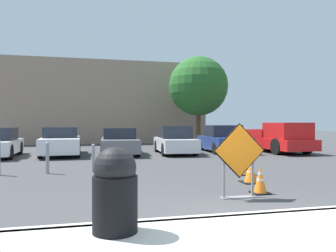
{
  "coord_description": "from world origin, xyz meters",
  "views": [
    {
      "loc": [
        -2.3,
        -4.76,
        1.56
      ],
      "look_at": [
        0.88,
        8.65,
        1.47
      ],
      "focal_mm": 35.0,
      "sensor_mm": 36.0,
      "label": 1
    }
  ],
  "objects_px": {
    "pickup_truck": "(278,139)",
    "bollard_second": "(47,157)",
    "road_closed_sign": "(239,157)",
    "parked_car_sixth": "(223,140)",
    "parked_car_fourth": "(119,142)",
    "trash_bin": "(115,189)",
    "traffic_cone_nearest": "(260,180)",
    "bollard_nearest": "(93,157)",
    "traffic_cone_third": "(246,165)",
    "parked_car_third": "(61,142)",
    "traffic_cone_second": "(251,172)",
    "parked_car_fifth": "(175,141)"
  },
  "relations": [
    {
      "from": "road_closed_sign",
      "to": "trash_bin",
      "type": "xyz_separation_m",
      "value": [
        -2.73,
        -2.0,
        -0.17
      ]
    },
    {
      "from": "road_closed_sign",
      "to": "parked_car_sixth",
      "type": "relative_size",
      "value": 0.36
    },
    {
      "from": "parked_car_third",
      "to": "parked_car_sixth",
      "type": "bearing_deg",
      "value": 177.39
    },
    {
      "from": "parked_car_fourth",
      "to": "parked_car_sixth",
      "type": "height_order",
      "value": "parked_car_sixth"
    },
    {
      "from": "bollard_second",
      "to": "road_closed_sign",
      "type": "bearing_deg",
      "value": -45.97
    },
    {
      "from": "bollard_nearest",
      "to": "bollard_second",
      "type": "height_order",
      "value": "bollard_second"
    },
    {
      "from": "traffic_cone_nearest",
      "to": "parked_car_fourth",
      "type": "bearing_deg",
      "value": 102.5
    },
    {
      "from": "road_closed_sign",
      "to": "bollard_nearest",
      "type": "xyz_separation_m",
      "value": [
        -2.96,
        4.51,
        -0.39
      ]
    },
    {
      "from": "traffic_cone_nearest",
      "to": "trash_bin",
      "type": "height_order",
      "value": "trash_bin"
    },
    {
      "from": "parked_car_fourth",
      "to": "parked_car_fifth",
      "type": "relative_size",
      "value": 1.12
    },
    {
      "from": "traffic_cone_third",
      "to": "road_closed_sign",
      "type": "bearing_deg",
      "value": -119.26
    },
    {
      "from": "trash_bin",
      "to": "bollard_second",
      "type": "height_order",
      "value": "trash_bin"
    },
    {
      "from": "trash_bin",
      "to": "bollard_second",
      "type": "distance_m",
      "value": 6.71
    },
    {
      "from": "trash_bin",
      "to": "traffic_cone_nearest",
      "type": "bearing_deg",
      "value": 34.31
    },
    {
      "from": "road_closed_sign",
      "to": "pickup_truck",
      "type": "relative_size",
      "value": 0.3
    },
    {
      "from": "traffic_cone_nearest",
      "to": "traffic_cone_second",
      "type": "height_order",
      "value": "traffic_cone_nearest"
    },
    {
      "from": "parked_car_sixth",
      "to": "bollard_second",
      "type": "distance_m",
      "value": 10.49
    },
    {
      "from": "parked_car_fifth",
      "to": "trash_bin",
      "type": "relative_size",
      "value": 3.65
    },
    {
      "from": "parked_car_fifth",
      "to": "pickup_truck",
      "type": "xyz_separation_m",
      "value": [
        5.73,
        -0.55,
        0.08
      ]
    },
    {
      "from": "bollard_second",
      "to": "parked_car_third",
      "type": "bearing_deg",
      "value": 91.1
    },
    {
      "from": "pickup_truck",
      "to": "bollard_second",
      "type": "bearing_deg",
      "value": 25.45
    },
    {
      "from": "trash_bin",
      "to": "traffic_cone_third",
      "type": "bearing_deg",
      "value": 48.35
    },
    {
      "from": "traffic_cone_nearest",
      "to": "traffic_cone_third",
      "type": "relative_size",
      "value": 0.99
    },
    {
      "from": "parked_car_fifth",
      "to": "parked_car_sixth",
      "type": "distance_m",
      "value": 2.9
    },
    {
      "from": "traffic_cone_third",
      "to": "bollard_nearest",
      "type": "bearing_deg",
      "value": 160.44
    },
    {
      "from": "traffic_cone_nearest",
      "to": "parked_car_third",
      "type": "relative_size",
      "value": 0.13
    },
    {
      "from": "traffic_cone_second",
      "to": "trash_bin",
      "type": "bearing_deg",
      "value": -136.83
    },
    {
      "from": "road_closed_sign",
      "to": "parked_car_fourth",
      "type": "xyz_separation_m",
      "value": [
        -1.61,
        10.57,
        -0.24
      ]
    },
    {
      "from": "traffic_cone_nearest",
      "to": "pickup_truck",
      "type": "height_order",
      "value": "pickup_truck"
    },
    {
      "from": "trash_bin",
      "to": "bollard_nearest",
      "type": "bearing_deg",
      "value": 92.02
    },
    {
      "from": "road_closed_sign",
      "to": "bollard_nearest",
      "type": "height_order",
      "value": "road_closed_sign"
    },
    {
      "from": "road_closed_sign",
      "to": "parked_car_fourth",
      "type": "bearing_deg",
      "value": 98.65
    },
    {
      "from": "pickup_truck",
      "to": "trash_bin",
      "type": "height_order",
      "value": "pickup_truck"
    },
    {
      "from": "road_closed_sign",
      "to": "bollard_nearest",
      "type": "bearing_deg",
      "value": 123.24
    },
    {
      "from": "road_closed_sign",
      "to": "trash_bin",
      "type": "relative_size",
      "value": 1.4
    },
    {
      "from": "parked_car_fifth",
      "to": "parked_car_sixth",
      "type": "height_order",
      "value": "parked_car_sixth"
    },
    {
      "from": "traffic_cone_nearest",
      "to": "traffic_cone_third",
      "type": "distance_m",
      "value": 2.74
    },
    {
      "from": "road_closed_sign",
      "to": "parked_car_fifth",
      "type": "distance_m",
      "value": 10.34
    },
    {
      "from": "pickup_truck",
      "to": "bollard_second",
      "type": "xyz_separation_m",
      "value": [
        -11.36,
        -5.2,
        -0.22
      ]
    },
    {
      "from": "parked_car_fourth",
      "to": "trash_bin",
      "type": "distance_m",
      "value": 12.62
    },
    {
      "from": "parked_car_fifth",
      "to": "road_closed_sign",
      "type": "bearing_deg",
      "value": 86.21
    },
    {
      "from": "traffic_cone_nearest",
      "to": "traffic_cone_third",
      "type": "height_order",
      "value": "traffic_cone_third"
    },
    {
      "from": "traffic_cone_second",
      "to": "parked_car_fifth",
      "type": "height_order",
      "value": "parked_car_fifth"
    },
    {
      "from": "bollard_second",
      "to": "parked_car_fourth",
      "type": "bearing_deg",
      "value": 65.58
    },
    {
      "from": "traffic_cone_nearest",
      "to": "trash_bin",
      "type": "distance_m",
      "value": 4.13
    },
    {
      "from": "bollard_nearest",
      "to": "traffic_cone_second",
      "type": "bearing_deg",
      "value": -35.75
    },
    {
      "from": "traffic_cone_second",
      "to": "bollard_second",
      "type": "relative_size",
      "value": 0.58
    },
    {
      "from": "traffic_cone_third",
      "to": "parked_car_third",
      "type": "xyz_separation_m",
      "value": [
        -6.1,
        7.86,
        0.36
      ]
    },
    {
      "from": "road_closed_sign",
      "to": "traffic_cone_third",
      "type": "bearing_deg",
      "value": 60.74
    },
    {
      "from": "parked_car_sixth",
      "to": "bollard_nearest",
      "type": "bearing_deg",
      "value": 44.69
    }
  ]
}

